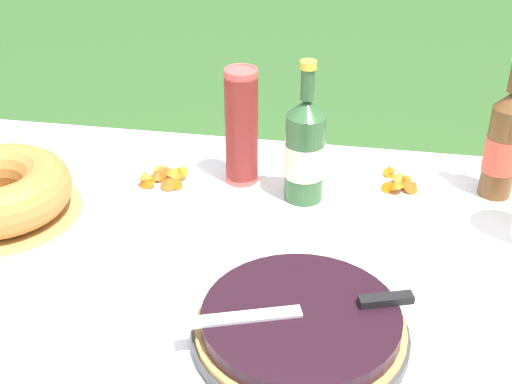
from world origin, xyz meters
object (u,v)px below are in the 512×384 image
object	(u,v)px
berry_tart	(301,327)
serving_knife	(319,308)
cup_stack	(241,127)
snack_plate_left	(402,185)
cider_bottle_amber	(503,144)
snack_plate_near	(163,181)
cider_bottle_green	(305,150)

from	to	relation	value
berry_tart	serving_knife	xyz separation A→B (m)	(0.03, 0.01, 0.04)
cup_stack	snack_plate_left	size ratio (longest dim) A/B	1.34
berry_tart	snack_plate_left	bearing A→B (deg)	72.43
serving_knife	cup_stack	world-z (taller)	cup_stack
serving_knife	snack_plate_left	world-z (taller)	serving_knife
cup_stack	berry_tart	bearing A→B (deg)	-69.03
serving_knife	cider_bottle_amber	distance (m)	0.63
cider_bottle_amber	berry_tart	bearing A→B (deg)	-124.08
snack_plate_left	cup_stack	bearing A→B (deg)	-177.23
berry_tart	cup_stack	size ratio (longest dim) A/B	1.32
berry_tart	cup_stack	world-z (taller)	cup_stack
berry_tart	snack_plate_near	world-z (taller)	berry_tart
serving_knife	snack_plate_left	distance (m)	0.53
berry_tart	serving_knife	size ratio (longest dim) A/B	0.98
cider_bottle_green	snack_plate_left	bearing A→B (deg)	17.92
cider_bottle_green	cup_stack	bearing A→B (deg)	160.65
cider_bottle_green	snack_plate_left	distance (m)	0.24
snack_plate_near	serving_knife	bearing A→B (deg)	-48.28
cup_stack	snack_plate_near	xyz separation A→B (m)	(-0.17, -0.06, -0.12)
berry_tart	cider_bottle_amber	distance (m)	0.66
cider_bottle_green	cider_bottle_amber	distance (m)	0.42
berry_tart	cider_bottle_amber	size ratio (longest dim) A/B	1.10
cider_bottle_amber	snack_plate_near	xyz separation A→B (m)	(-0.73, -0.09, -0.11)
snack_plate_left	berry_tart	bearing A→B (deg)	-107.57
serving_knife	snack_plate_near	size ratio (longest dim) A/B	1.86
serving_knife	cup_stack	xyz separation A→B (m)	(-0.22, 0.49, 0.07)
cider_bottle_amber	snack_plate_near	distance (m)	0.74
berry_tart	cider_bottle_green	distance (m)	0.46
snack_plate_near	snack_plate_left	xyz separation A→B (m)	(0.53, 0.07, -0.00)
cider_bottle_green	snack_plate_near	bearing A→B (deg)	-179.30
berry_tart	serving_knife	bearing A→B (deg)	19.17
cup_stack	serving_knife	bearing A→B (deg)	-65.92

